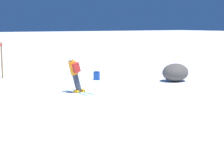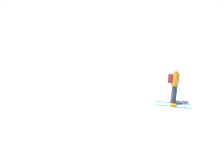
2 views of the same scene
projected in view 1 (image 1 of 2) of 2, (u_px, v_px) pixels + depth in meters
name	position (u px, v px, depth m)	size (l,w,h in m)	color
ground_plane	(65.00, 94.00, 17.18)	(300.00, 300.00, 0.00)	white
skier	(75.00, 72.00, 17.24)	(1.28, 1.75, 1.80)	#1E7AC6
spare_backpack	(97.00, 76.00, 21.54)	(0.35, 0.37, 0.50)	#194293
exposed_boulder_0	(175.00, 73.00, 20.96)	(1.55, 1.32, 1.01)	#4C4742
trail_marker	(2.00, 59.00, 22.08)	(0.13, 0.13, 2.14)	brown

